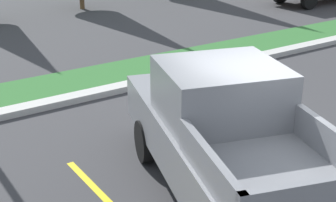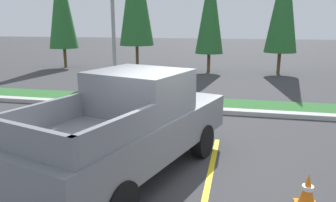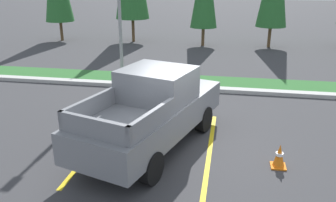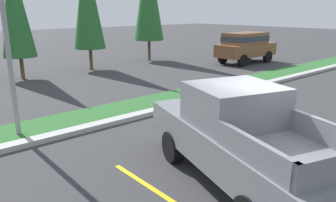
% 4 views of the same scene
% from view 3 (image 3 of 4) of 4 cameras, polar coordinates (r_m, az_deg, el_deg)
% --- Properties ---
extents(ground_plane, '(120.00, 120.00, 0.00)m').
position_cam_3_polar(ground_plane, '(9.52, 2.92, -7.59)').
color(ground_plane, '#38383A').
extents(parking_line_near, '(0.12, 4.80, 0.01)m').
position_cam_3_polar(parking_line_near, '(10.02, -11.27, -6.47)').
color(parking_line_near, yellow).
rests_on(parking_line_near, ground).
extents(parking_line_far, '(0.12, 4.80, 0.01)m').
position_cam_3_polar(parking_line_far, '(9.41, 6.82, -8.05)').
color(parking_line_far, yellow).
rests_on(parking_line_far, ground).
extents(curb_strip, '(56.00, 0.40, 0.15)m').
position_cam_3_polar(curb_strip, '(14.10, 5.56, 2.02)').
color(curb_strip, '#B2B2AD').
rests_on(curb_strip, ground).
extents(grass_median, '(56.00, 1.80, 0.06)m').
position_cam_3_polar(grass_median, '(15.16, 5.91, 3.12)').
color(grass_median, '#2D662D').
rests_on(grass_median, ground).
extents(pickup_truck_main, '(3.36, 5.54, 2.10)m').
position_cam_3_polar(pickup_truck_main, '(9.20, -2.47, -1.45)').
color(pickup_truck_main, black).
rests_on(pickup_truck_main, ground).
extents(traffic_cone, '(0.36, 0.36, 0.60)m').
position_cam_3_polar(traffic_cone, '(8.90, 17.70, -8.58)').
color(traffic_cone, orange).
rests_on(traffic_cone, ground).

